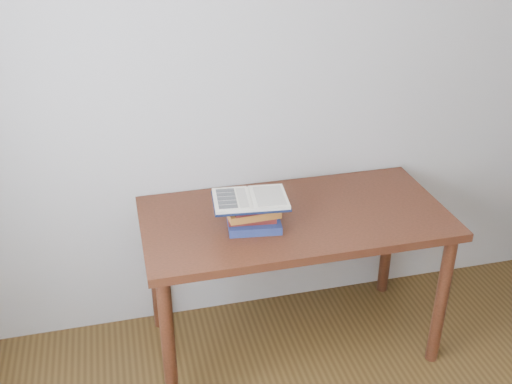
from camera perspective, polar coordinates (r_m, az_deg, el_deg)
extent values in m
cube|color=#AFABA5|center=(2.88, 3.14, 11.14)|extent=(3.50, 0.04, 2.60)
cube|color=#4D2113|center=(2.76, 3.74, -2.49)|extent=(1.40, 0.70, 0.04)
cylinder|color=#4D2113|center=(2.65, -8.34, -14.33)|extent=(0.06, 0.06, 0.71)
cylinder|color=#4D2113|center=(2.99, 17.23, -9.86)|extent=(0.06, 0.06, 0.71)
cylinder|color=#4D2113|center=(3.11, -9.57, -7.27)|extent=(0.06, 0.06, 0.71)
cylinder|color=#4D2113|center=(3.41, 12.46, -4.20)|extent=(0.06, 0.06, 0.71)
cube|color=#19234D|center=(2.64, -0.18, -3.06)|extent=(0.25, 0.19, 0.04)
cube|color=#5B1C16|center=(2.64, -0.48, -2.20)|extent=(0.22, 0.16, 0.03)
cube|color=#B27C28|center=(2.62, -0.44, -1.65)|extent=(0.23, 0.18, 0.03)
cube|color=#5B1C16|center=(2.60, -0.09, -1.07)|extent=(0.22, 0.17, 0.03)
cube|color=black|center=(2.58, -0.55, -0.85)|extent=(0.34, 0.26, 0.01)
cube|color=beige|center=(2.57, -2.34, -0.75)|extent=(0.18, 0.23, 0.01)
cube|color=beige|center=(2.59, 1.22, -0.51)|extent=(0.18, 0.23, 0.01)
cylinder|color=beige|center=(2.58, -0.55, -0.65)|extent=(0.03, 0.21, 0.01)
cube|color=black|center=(2.63, -2.98, 0.15)|extent=(0.08, 0.04, 0.00)
cube|color=black|center=(2.60, -2.90, -0.22)|extent=(0.08, 0.04, 0.00)
cube|color=black|center=(2.56, -2.82, -0.61)|extent=(0.08, 0.04, 0.00)
cube|color=black|center=(2.53, -2.74, -1.00)|extent=(0.08, 0.04, 0.00)
cube|color=black|center=(2.50, -2.66, -1.40)|extent=(0.08, 0.04, 0.00)
cube|color=beige|center=(2.57, -1.31, -0.51)|extent=(0.06, 0.18, 0.00)
cube|color=beige|center=(2.58, 1.29, -0.33)|extent=(0.14, 0.19, 0.00)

